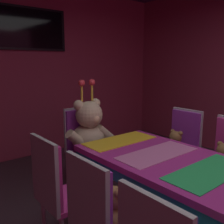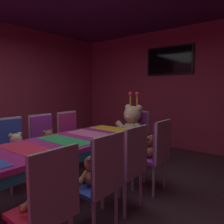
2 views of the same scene
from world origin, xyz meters
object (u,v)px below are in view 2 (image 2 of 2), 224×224
teddy_right_3 (148,148)px  chair_left_3 (70,133)px  teddy_left_2 (49,141)px  wall_tv (169,61)px  chair_right_3 (157,149)px  king_teddy_bear (132,125)px  chair_left_1 (11,145)px  throne_chair (137,131)px  chair_right_0 (50,199)px  teddy_right_2 (120,158)px  teddy_left_1 (16,146)px  chair_right_2 (131,160)px  banquet_table (64,147)px  teddy_right_1 (92,172)px  chair_right_1 (103,175)px  chair_left_2 (44,139)px  teddy_right_0 (39,197)px

teddy_right_3 → chair_left_3: bearing=1.8°
teddy_left_2 → wall_tv: 3.28m
chair_right_3 → king_teddy_bear: bearing=-38.9°
chair_left_1 → throne_chair: same height
chair_left_1 → chair_right_3: (1.73, 1.12, 0.00)m
king_teddy_bear → wall_tv: (0.00, 1.55, 1.31)m
chair_right_0 → chair_left_1: bearing=-18.2°
wall_tv → teddy_right_2: bearing=-76.2°
teddy_left_1 → chair_right_2: 1.64m
teddy_left_1 → teddy_right_3: size_ratio=1.10×
banquet_table → teddy_right_1: 0.77m
chair_left_3 → teddy_right_1: size_ratio=3.12×
teddy_left_1 → throne_chair: size_ratio=0.35×
teddy_left_2 → chair_left_3: 0.57m
banquet_table → chair_right_1: size_ratio=2.40×
chair_left_2 → wall_tv: 3.31m
chair_right_0 → king_teddy_bear: king_teddy_bear is taller
teddy_right_1 → banquet_table: bearing=-19.1°
chair_left_1 → teddy_left_1: chair_left_1 is taller
banquet_table → chair_right_2: chair_right_2 is taller
chair_left_1 → teddy_right_0: 1.68m
teddy_right_3 → wall_tv: size_ratio=0.28×
chair_left_3 → wall_tv: wall_tv is taller
teddy_left_2 → chair_right_0: (1.57, -1.09, 0.01)m
chair_right_2 → chair_right_3: (0.02, 0.60, 0.00)m
teddy_right_2 → throne_chair: bearing=-64.6°
chair_left_2 → teddy_right_3: size_ratio=3.12×
chair_right_3 → throne_chair: same height
chair_left_2 → teddy_right_3: bearing=20.9°
teddy_right_2 → teddy_right_3: bearing=-92.3°
chair_right_1 → chair_left_1: bearing=0.5°
chair_right_3 → teddy_right_0: bearing=85.1°
teddy_right_3 → king_teddy_bear: king_teddy_bear is taller
throne_chair → chair_right_1: bearing=23.7°
chair_right_1 → chair_right_3: 1.10m
throne_chair → king_teddy_bear: bearing=-0.0°
chair_left_2 → teddy_right_0: bearing=-34.7°
chair_right_1 → teddy_right_3: 1.11m
teddy_left_1 → chair_left_2: (-0.13, 0.52, -0.00)m
chair_right_2 → teddy_right_3: size_ratio=3.12×
teddy_left_1 → chair_left_2: bearing=104.5°
king_teddy_bear → chair_right_1: bearing=25.6°
banquet_table → chair_left_3: chair_left_3 is taller
teddy_right_2 → king_teddy_bear: king_teddy_bear is taller
teddy_left_2 → teddy_right_3: size_ratio=1.00×
banquet_table → chair_right_3: 1.22m
chair_left_3 → teddy_right_3: size_ratio=3.12×
chair_right_2 → wall_tv: (-0.84, 2.86, 1.45)m
banquet_table → king_teddy_bear: size_ratio=2.68×
teddy_left_2 → king_teddy_bear: king_teddy_bear is taller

